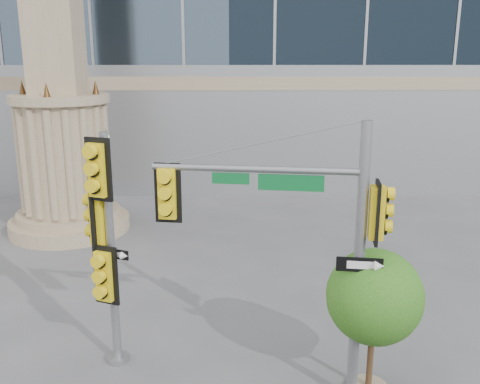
{
  "coord_description": "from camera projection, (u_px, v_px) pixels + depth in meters",
  "views": [
    {
      "loc": [
        0.25,
        -10.33,
        6.54
      ],
      "look_at": [
        0.37,
        2.0,
        3.31
      ],
      "focal_mm": 40.0,
      "sensor_mm": 36.0,
      "label": 1
    }
  ],
  "objects": [
    {
      "name": "secondary_signal_pole",
      "position": [
        104.0,
        234.0,
        10.86
      ],
      "size": [
        0.86,
        0.83,
        5.04
      ],
      "rotation": [
        0.0,
        0.0,
        -0.39
      ],
      "color": "slate",
      "rests_on": "ground"
    },
    {
      "name": "main_signal_pole",
      "position": [
        306.0,
        233.0,
        9.7
      ],
      "size": [
        4.18,
        0.97,
        5.43
      ],
      "rotation": [
        0.0,
        0.0,
        -0.14
      ],
      "color": "slate",
      "rests_on": "ground"
    },
    {
      "name": "ground",
      "position": [
        224.0,
        362.0,
        11.65
      ],
      "size": [
        120.0,
        120.0,
        0.0
      ],
      "primitive_type": "plane",
      "color": "#545456",
      "rests_on": "ground"
    },
    {
      "name": "street_tree",
      "position": [
        376.0,
        300.0,
        10.23
      ],
      "size": [
        1.89,
        1.85,
        2.95
      ],
      "color": "gray",
      "rests_on": "ground"
    },
    {
      "name": "monument",
      "position": [
        58.0,
        82.0,
        18.9
      ],
      "size": [
        4.4,
        4.4,
        16.6
      ],
      "color": "gray",
      "rests_on": "ground"
    }
  ]
}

